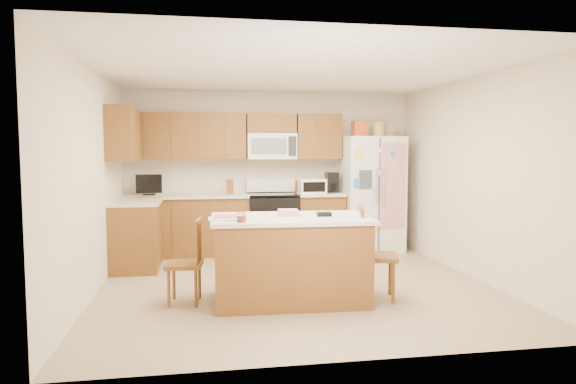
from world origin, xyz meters
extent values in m
plane|color=#876D55|center=(0.00, 0.00, 0.00)|extent=(4.50, 4.50, 0.00)
cube|color=beige|center=(0.00, 2.25, 1.25)|extent=(4.50, 0.10, 2.50)
cube|color=beige|center=(0.00, -2.25, 1.25)|extent=(4.50, 0.10, 2.50)
cube|color=beige|center=(-2.25, 0.00, 1.25)|extent=(0.10, 4.50, 2.50)
cube|color=beige|center=(2.25, 0.00, 1.25)|extent=(0.10, 4.50, 2.50)
cube|color=white|center=(0.00, 0.00, 2.50)|extent=(4.50, 4.50, 0.04)
cube|color=brown|center=(-1.31, 1.95, 0.44)|extent=(1.87, 0.60, 0.88)
cube|color=brown|center=(0.74, 1.95, 0.44)|extent=(0.72, 0.60, 0.88)
cube|color=brown|center=(-1.95, 1.17, 0.44)|extent=(0.60, 0.95, 0.88)
cube|color=beige|center=(-1.31, 1.94, 0.90)|extent=(1.87, 0.64, 0.04)
cube|color=beige|center=(0.74, 1.94, 0.90)|extent=(0.72, 0.64, 0.04)
cube|color=beige|center=(-1.94, 1.17, 0.90)|extent=(0.64, 0.95, 0.04)
cube|color=brown|center=(-1.32, 2.08, 1.80)|extent=(1.85, 0.33, 0.70)
cube|color=brown|center=(0.75, 2.08, 1.80)|extent=(0.70, 0.33, 0.70)
cube|color=brown|center=(0.00, 2.08, 2.00)|extent=(0.76, 0.33, 0.29)
cube|color=brown|center=(-2.08, 1.17, 1.80)|extent=(0.33, 0.95, 0.70)
cube|color=brown|center=(-1.90, 1.92, 1.80)|extent=(0.02, 0.01, 0.66)
cube|color=brown|center=(-1.90, 1.65, 0.44)|extent=(0.02, 0.01, 0.84)
cube|color=brown|center=(-1.50, 1.92, 1.80)|extent=(0.02, 0.01, 0.66)
cube|color=brown|center=(-1.50, 1.65, 0.44)|extent=(0.02, 0.01, 0.84)
cube|color=brown|center=(-1.10, 1.92, 1.80)|extent=(0.02, 0.01, 0.66)
cube|color=brown|center=(-1.10, 1.65, 0.44)|extent=(0.02, 0.01, 0.84)
cube|color=brown|center=(-0.70, 1.92, 1.80)|extent=(0.01, 0.01, 0.66)
cube|color=brown|center=(-0.70, 1.65, 0.44)|extent=(0.01, 0.01, 0.84)
cube|color=brown|center=(0.70, 1.92, 1.80)|extent=(0.01, 0.01, 0.66)
cube|color=brown|center=(0.70, 1.65, 0.44)|extent=(0.01, 0.01, 0.84)
cube|color=white|center=(0.00, 2.06, 1.65)|extent=(0.76, 0.38, 0.40)
cube|color=slate|center=(-0.06, 1.86, 1.65)|extent=(0.54, 0.01, 0.24)
cube|color=#262626|center=(0.30, 1.86, 1.65)|extent=(0.12, 0.01, 0.30)
cube|color=brown|center=(-0.65, 1.95, 1.03)|extent=(0.10, 0.14, 0.22)
cube|color=black|center=(-1.85, 1.97, 0.93)|extent=(0.18, 0.12, 0.02)
cube|color=black|center=(-1.85, 1.97, 1.09)|extent=(0.38, 0.03, 0.28)
cube|color=red|center=(0.58, 2.03, 1.01)|extent=(0.35, 0.22, 0.18)
cube|color=white|center=(0.60, 1.80, 1.04)|extent=(0.40, 0.28, 0.23)
cube|color=black|center=(0.60, 1.66, 1.04)|extent=(0.34, 0.01, 0.15)
cube|color=black|center=(0.96, 2.00, 1.08)|extent=(0.18, 0.22, 0.32)
cylinder|color=black|center=(0.96, 1.93, 1.01)|extent=(0.12, 0.12, 0.12)
cube|color=black|center=(0.00, 1.93, 0.44)|extent=(0.76, 0.64, 0.88)
cube|color=black|center=(0.00, 1.60, 0.42)|extent=(0.68, 0.01, 0.42)
cube|color=black|center=(0.00, 1.93, 0.91)|extent=(0.76, 0.64, 0.03)
cube|color=white|center=(0.00, 2.19, 1.03)|extent=(0.76, 0.10, 0.20)
cube|color=white|center=(1.57, 1.88, 0.90)|extent=(0.90, 0.75, 1.80)
cube|color=#4C4C4C|center=(1.57, 1.49, 0.90)|extent=(0.02, 0.01, 1.75)
cube|color=silver|center=(1.52, 1.47, 1.05)|extent=(0.02, 0.03, 0.55)
cube|color=silver|center=(1.62, 1.47, 1.05)|extent=(0.02, 0.03, 0.55)
cube|color=#3F3F44|center=(1.35, 1.49, 1.15)|extent=(0.20, 0.01, 0.28)
cube|color=#D84C59|center=(1.77, 1.49, 1.05)|extent=(0.42, 0.01, 1.30)
cube|color=#C3491F|center=(1.37, 1.88, 1.92)|extent=(0.22, 0.22, 0.24)
cylinder|color=tan|center=(1.67, 1.82, 1.91)|extent=(0.18, 0.18, 0.22)
cube|color=tan|center=(1.85, 1.96, 1.89)|extent=(0.18, 0.20, 0.18)
cube|color=brown|center=(-0.16, -0.64, 0.43)|extent=(1.60, 0.94, 0.86)
cube|color=beige|center=(-0.16, -0.64, 0.88)|extent=(1.68, 1.02, 0.04)
cylinder|color=#C3491F|center=(-0.70, -0.95, 0.93)|extent=(0.08, 0.08, 0.06)
cylinder|color=white|center=(-0.70, -0.95, 0.94)|extent=(0.09, 0.09, 0.09)
cube|color=beige|center=(-0.18, -0.58, 0.93)|extent=(0.21, 0.16, 0.07)
cube|color=black|center=(0.19, -0.66, 0.92)|extent=(0.15, 0.13, 0.04)
cube|color=white|center=(-0.86, -0.74, 0.91)|extent=(0.31, 0.25, 0.01)
cube|color=#D84C4C|center=(-0.82, -0.66, 0.92)|extent=(0.27, 0.21, 0.01)
cylinder|color=white|center=(-0.46, -0.88, 0.91)|extent=(0.14, 0.05, 0.01)
cube|color=brown|center=(-1.26, -0.53, 0.41)|extent=(0.40, 0.42, 0.04)
cylinder|color=brown|center=(-1.38, -0.36, 0.19)|extent=(0.03, 0.03, 0.39)
cylinder|color=brown|center=(-1.42, -0.67, 0.19)|extent=(0.03, 0.03, 0.39)
cylinder|color=brown|center=(-1.11, -0.39, 0.19)|extent=(0.03, 0.03, 0.39)
cylinder|color=brown|center=(-1.15, -0.70, 0.19)|extent=(0.03, 0.03, 0.39)
cylinder|color=brown|center=(-1.10, -0.41, 0.64)|extent=(0.02, 0.02, 0.44)
cylinder|color=brown|center=(-1.10, -0.48, 0.64)|extent=(0.02, 0.02, 0.44)
cylinder|color=brown|center=(-1.11, -0.55, 0.64)|extent=(0.02, 0.02, 0.44)
cylinder|color=brown|center=(-1.12, -0.62, 0.64)|extent=(0.02, 0.02, 0.44)
cylinder|color=brown|center=(-1.13, -0.68, 0.64)|extent=(0.02, 0.02, 0.44)
cube|color=brown|center=(-1.11, -0.55, 0.86)|extent=(0.08, 0.36, 0.05)
cube|color=brown|center=(-0.27, 0.15, 0.40)|extent=(0.47, 0.46, 0.04)
cylinder|color=brown|center=(-0.08, 0.22, 0.19)|extent=(0.03, 0.03, 0.38)
cylinder|color=brown|center=(-0.36, 0.33, 0.19)|extent=(0.03, 0.03, 0.38)
cylinder|color=brown|center=(-0.18, -0.03, 0.19)|extent=(0.03, 0.03, 0.38)
cylinder|color=brown|center=(-0.46, 0.08, 0.19)|extent=(0.03, 0.03, 0.38)
cylinder|color=brown|center=(-0.20, -0.04, 0.63)|extent=(0.02, 0.02, 0.42)
cylinder|color=brown|center=(-0.26, -0.01, 0.63)|extent=(0.02, 0.02, 0.42)
cylinder|color=brown|center=(-0.32, 0.01, 0.63)|extent=(0.02, 0.02, 0.42)
cylinder|color=brown|center=(-0.38, 0.03, 0.63)|extent=(0.02, 0.02, 0.42)
cylinder|color=brown|center=(-0.45, 0.06, 0.63)|extent=(0.02, 0.02, 0.42)
cube|color=brown|center=(-0.32, 0.01, 0.84)|extent=(0.34, 0.16, 0.04)
cube|color=brown|center=(0.77, -0.72, 0.46)|extent=(0.50, 0.52, 0.05)
cylinder|color=brown|center=(0.87, -0.92, 0.22)|extent=(0.04, 0.04, 0.44)
cylinder|color=brown|center=(0.96, -0.59, 0.22)|extent=(0.04, 0.04, 0.44)
cylinder|color=brown|center=(0.58, -0.84, 0.22)|extent=(0.04, 0.04, 0.44)
cylinder|color=brown|center=(0.67, -0.51, 0.22)|extent=(0.04, 0.04, 0.44)
cylinder|color=brown|center=(0.56, -0.82, 0.72)|extent=(0.02, 0.02, 0.49)
cylinder|color=brown|center=(0.58, -0.74, 0.72)|extent=(0.02, 0.02, 0.49)
cylinder|color=brown|center=(0.60, -0.67, 0.72)|extent=(0.02, 0.02, 0.49)
cylinder|color=brown|center=(0.62, -0.60, 0.72)|extent=(0.02, 0.02, 0.49)
cylinder|color=brown|center=(0.64, -0.52, 0.72)|extent=(0.02, 0.02, 0.49)
cube|color=brown|center=(0.60, -0.67, 0.97)|extent=(0.15, 0.40, 0.05)
camera|label=1|loc=(-1.07, -5.88, 1.60)|focal=32.00mm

